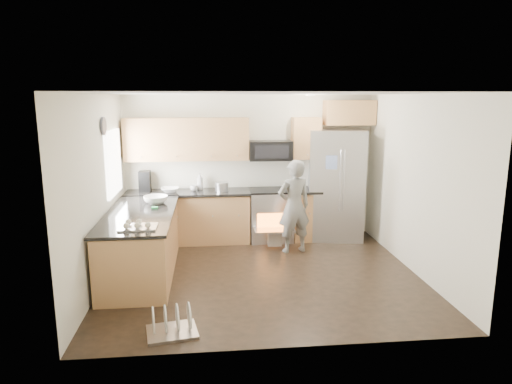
{
  "coord_description": "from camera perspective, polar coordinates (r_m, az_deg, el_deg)",
  "views": [
    {
      "loc": [
        -0.74,
        -6.25,
        2.54
      ],
      "look_at": [
        -0.04,
        0.5,
        1.14
      ],
      "focal_mm": 32.0,
      "sensor_mm": 36.0,
      "label": 1
    }
  ],
  "objects": [
    {
      "name": "stove_range",
      "position": [
        8.23,
        1.86,
        -1.41
      ],
      "size": [
        0.76,
        0.97,
        1.79
      ],
      "color": "#B7B7BC",
      "rests_on": "ground"
    },
    {
      "name": "person",
      "position": [
        7.57,
        4.77,
        -1.81
      ],
      "size": [
        0.64,
        0.49,
        1.56
      ],
      "primitive_type": "imported",
      "rotation": [
        0.0,
        0.0,
        3.38
      ],
      "color": "gray",
      "rests_on": "ground"
    },
    {
      "name": "dish_rack",
      "position": [
        5.29,
        -10.48,
        -16.12
      ],
      "size": [
        0.61,
        0.52,
        0.33
      ],
      "rotation": [
        0.0,
        0.0,
        0.18
      ],
      "color": "#B7B7BC",
      "rests_on": "ground"
    },
    {
      "name": "peninsula",
      "position": [
        6.89,
        -14.11,
        -6.2
      ],
      "size": [
        0.96,
        2.36,
        1.04
      ],
      "color": "#B67D48",
      "rests_on": "ground"
    },
    {
      "name": "ground",
      "position": [
        6.79,
        0.8,
        -10.31
      ],
      "size": [
        4.5,
        4.5,
        0.0
      ],
      "primitive_type": "plane",
      "color": "black",
      "rests_on": "ground"
    },
    {
      "name": "back_cabinet_run",
      "position": [
        8.15,
        -4.73,
        0.5
      ],
      "size": [
        4.45,
        0.64,
        2.5
      ],
      "color": "#B67D48",
      "rests_on": "ground"
    },
    {
      "name": "room_shell",
      "position": [
        6.36,
        0.5,
        3.86
      ],
      "size": [
        4.54,
        4.04,
        2.62
      ],
      "color": "white",
      "rests_on": "ground"
    },
    {
      "name": "refrigerator",
      "position": [
        8.41,
        9.91,
        0.91
      ],
      "size": [
        1.09,
        0.91,
        1.99
      ],
      "rotation": [
        0.0,
        0.0,
        -0.17
      ],
      "color": "#B7B7BC",
      "rests_on": "ground"
    }
  ]
}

